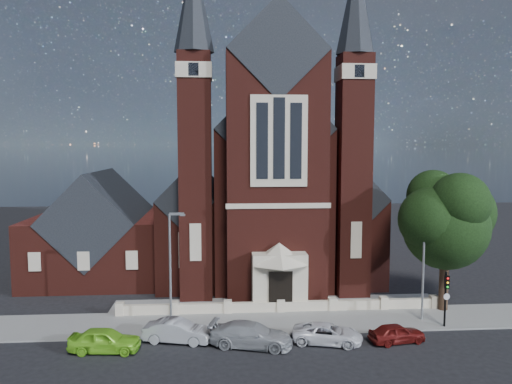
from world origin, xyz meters
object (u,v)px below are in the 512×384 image
Objects in this scene: car_white_suv at (328,334)px; parish_hall at (100,236)px; street_tree at (449,222)px; street_lamp_right at (425,258)px; church at (262,187)px; car_dark_red at (397,333)px; car_silver_b at (251,335)px; street_lamp_left at (171,263)px; car_silver_a at (177,331)px; traffic_signal at (446,292)px; car_lime_van at (105,340)px.

parish_hall is at bearing 60.57° from car_white_suv.
car_white_suv is at bearing -153.04° from street_tree.
street_lamp_right is at bearing -145.74° from street_tree.
church is 9.60× the size of car_dark_red.
car_silver_b is 4.94m from car_white_suv.
church is at bearing 126.17° from street_tree.
parish_hall is 16.18m from street_lamp_left.
parish_hall reaches higher than street_lamp_right.
street_lamp_right is 1.85× the size of car_silver_a.
car_silver_b is at bearing -171.10° from traffic_signal.
street_tree reaches higher than car_dark_red.
street_lamp_left is at bearing -59.98° from parish_hall.
car_white_suv is (9.64, -0.89, -0.10)m from car_silver_a.
car_dark_red is (22.78, -17.76, -3.39)m from parish_hall.
car_silver_a is at bearing 99.04° from car_white_suv.
street_lamp_left is at bearing 69.80° from car_silver_b.
church is 2.86× the size of parish_hall.
car_dark_red is (-5.81, -5.47, -6.34)m from street_tree.
car_silver_a is (-17.43, -2.64, -3.88)m from street_lamp_right.
church reaches higher than parish_hall.
parish_hall is at bearing -162.84° from church.
street_tree reaches higher than parish_hall.
church reaches higher than car_silver_a.
street_lamp_left is 18.00m from street_lamp_right.
car_lime_van is 9.04m from car_silver_b.
street_lamp_left is 19.08m from traffic_signal.
car_silver_b is at bearing -160.42° from street_tree.
street_lamp_right is at bearing -69.02° from car_silver_a.
church is 4.31× the size of street_lamp_right.
street_tree is at bearing 64.05° from traffic_signal.
parish_hall is 19.04m from car_silver_a.
parish_hall is 1.51× the size of street_lamp_left.
car_silver_a is at bearing -176.69° from traffic_signal.
car_silver_b is at bearing -35.09° from street_lamp_left.
street_lamp_right is at bearing -51.28° from car_white_suv.
car_lime_van is at bearing -169.96° from street_lamp_right.
street_lamp_left is (-7.91, -18.94, -3.59)m from church.
church reaches higher than car_dark_red.
car_white_suv is at bearing -43.76° from parish_hall.
parish_hall is at bearing 41.88° from car_dark_red.
car_white_suv is at bearing -19.06° from street_lamp_left.
car_lime_van is at bearing 105.65° from car_white_suv.
car_silver_b is (5.28, -3.71, -3.83)m from street_lamp_left.
street_tree is 3.84m from street_lamp_right.
street_lamp_left is 2.22× the size of car_dark_red.
car_silver_b is at bearing -96.62° from church.
car_silver_b is 1.45× the size of car_dark_red.
car_silver_b is at bearing -90.47° from car_silver_a.
traffic_signal is at bearing -74.31° from car_silver_a.
parish_hall is 31.27m from street_tree.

